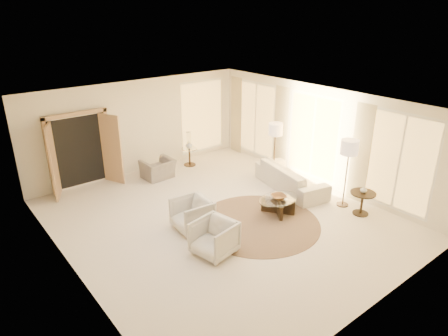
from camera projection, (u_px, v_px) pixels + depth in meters
room at (221, 165)px, 9.14m from camera, size 7.04×8.04×2.83m
windows_right at (315, 137)px, 11.22m from camera, size 0.10×6.40×2.40m
window_back_corner at (202, 116)px, 13.34m from camera, size 1.70×0.10×2.40m
curtains_right at (290, 132)px, 11.86m from camera, size 0.06×5.20×2.60m
french_doors at (81, 152)px, 10.94m from camera, size 1.95×0.66×2.16m
area_rug at (258, 223)px, 9.47m from camera, size 2.97×2.97×0.01m
sofa at (291, 178)px, 11.12m from camera, size 1.37×2.49×0.69m
armchair_left at (192, 213)px, 9.09m from camera, size 0.81×0.86×0.82m
armchair_right at (214, 236)px, 8.17m from camera, size 0.87×0.91×0.81m
accent_chair at (158, 166)px, 11.82m from camera, size 0.91×0.62×0.77m
coffee_table at (278, 204)px, 9.83m from camera, size 1.12×1.12×0.41m
end_table at (362, 199)px, 9.75m from camera, size 0.62×0.62×0.58m
side_table at (189, 155)px, 12.79m from camera, size 0.49×0.49×0.58m
floor_lamp_near at (276, 132)px, 11.46m from camera, size 0.41×0.41×1.68m
floor_lamp_far at (349, 150)px, 9.76m from camera, size 0.43×0.43×1.77m
bowl at (279, 197)px, 9.75m from camera, size 0.46×0.46×0.09m
end_vase at (364, 190)px, 9.65m from camera, size 0.19×0.19×0.17m
side_vase at (189, 145)px, 12.66m from camera, size 0.29×0.29×0.24m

